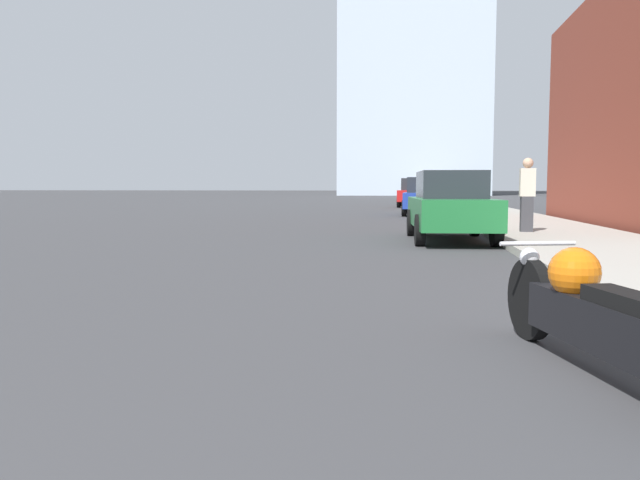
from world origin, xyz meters
TOP-DOWN VIEW (x-y plane):
  - sidewalk at (6.61, 40.00)m, footprint 3.42×240.00m
  - motorcycle at (4.16, 5.04)m, footprint 0.89×2.57m
  - parked_car_green at (3.93, 15.38)m, footprint 1.97×4.57m
  - parked_car_blue at (3.77, 28.51)m, footprint 2.06×4.58m
  - parked_car_red at (3.50, 39.32)m, footprint 2.24×4.14m
  - pedestrian at (5.84, 16.48)m, footprint 0.36×0.25m

SIDE VIEW (x-z plane):
  - sidewalk at x=6.61m, z-range 0.00..0.15m
  - motorcycle at x=4.16m, z-range 0.00..0.83m
  - parked_car_green at x=3.93m, z-range 0.01..1.62m
  - parked_car_blue at x=3.77m, z-range 0.01..1.66m
  - parked_car_red at x=3.50m, z-range 0.00..1.76m
  - pedestrian at x=5.84m, z-range 0.19..1.98m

